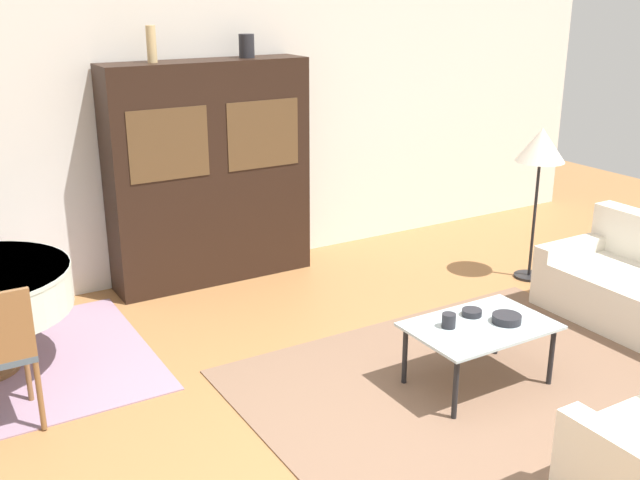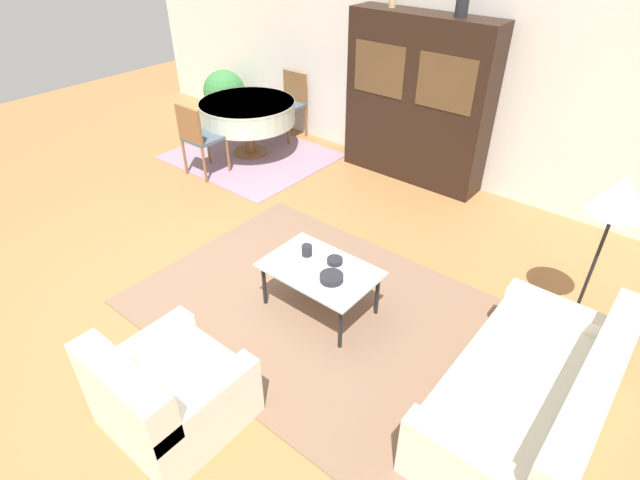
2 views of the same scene
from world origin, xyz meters
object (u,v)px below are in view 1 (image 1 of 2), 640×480
object	(u,v)px
floor_lamp	(541,150)
vase_short	(247,46)
coffee_table	(480,330)
bowl_small	(472,313)
cup	(449,321)
bowl	(507,319)
display_cabinet	(210,174)
vase_tall	(151,44)

from	to	relation	value
floor_lamp	vase_short	distance (m)	2.80
coffee_table	bowl_small	world-z (taller)	bowl_small
floor_lamp	cup	world-z (taller)	floor_lamp
coffee_table	bowl	bearing A→B (deg)	-20.26
bowl	vase_short	world-z (taller)	vase_short
floor_lamp	vase_short	xyz separation A→B (m)	(-2.16, 1.53, 0.90)
coffee_table	bowl	distance (m)	0.20
coffee_table	bowl_small	size ratio (longest dim) A/B	7.00
coffee_table	vase_short	bearing A→B (deg)	97.09
floor_lamp	cup	xyz separation A→B (m)	(-2.03, -1.20, -0.72)
display_cabinet	bowl_small	xyz separation A→B (m)	(0.81, -2.66, -0.53)
bowl_small	vase_short	bearing A→B (deg)	98.49
display_cabinet	bowl	xyz separation A→B (m)	(0.93, -2.87, -0.53)
coffee_table	display_cabinet	distance (m)	2.97
cup	vase_short	xyz separation A→B (m)	(-0.13, 2.73, 1.62)
coffee_table	bowl	xyz separation A→B (m)	(0.18, -0.06, 0.07)
vase_short	bowl_small	bearing A→B (deg)	-81.51
cup	bowl_small	world-z (taller)	cup
cup	vase_tall	xyz separation A→B (m)	(-1.00, 2.73, 1.67)
display_cabinet	floor_lamp	world-z (taller)	display_cabinet
coffee_table	bowl_small	xyz separation A→B (m)	(0.05, 0.14, 0.07)
display_cabinet	cup	size ratio (longest dim) A/B	20.49
cup	bowl_small	distance (m)	0.27
coffee_table	vase_short	world-z (taller)	vase_short
vase_tall	bowl	bearing A→B (deg)	-64.08
display_cabinet	bowl_small	distance (m)	2.83
display_cabinet	vase_tall	world-z (taller)	vase_tall
coffee_table	vase_tall	world-z (taller)	vase_tall
coffee_table	vase_tall	distance (m)	3.53
floor_lamp	cup	size ratio (longest dim) A/B	14.49
bowl_small	vase_tall	xyz separation A→B (m)	(-1.27, 2.66, 1.69)
bowl	vase_tall	distance (m)	3.61
coffee_table	vase_tall	xyz separation A→B (m)	(-1.22, 2.81, 1.76)
bowl_small	vase_tall	bearing A→B (deg)	115.46
bowl	vase_short	xyz separation A→B (m)	(-0.52, 2.87, 1.64)
display_cabinet	bowl	size ratio (longest dim) A/B	10.16
bowl_small	vase_short	world-z (taller)	vase_short
floor_lamp	bowl	world-z (taller)	floor_lamp
vase_short	display_cabinet	bearing A→B (deg)	-179.87
coffee_table	floor_lamp	xyz separation A→B (m)	(1.82, 1.28, 0.82)
display_cabinet	bowl	bearing A→B (deg)	-72.01
bowl	coffee_table	bearing A→B (deg)	159.74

